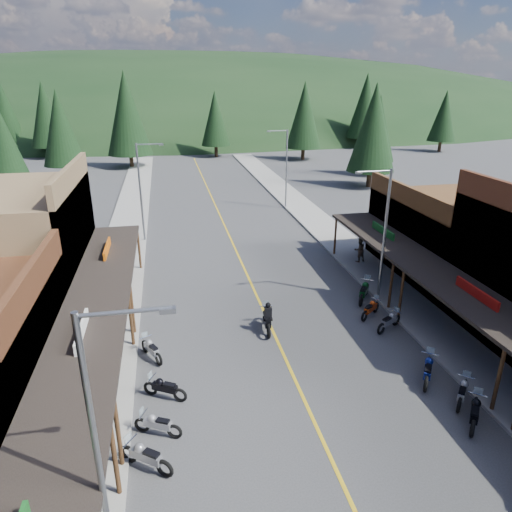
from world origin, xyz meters
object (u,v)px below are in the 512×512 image
bike_east_8 (428,369)px  bike_east_11 (364,290)px  streetlight_2 (383,231)px  bike_east_7 (463,391)px  bike_west_7 (158,423)px  bike_east_10 (371,308)px  bike_west_9 (151,348)px  streetlight_1 (142,188)px  shop_west_3 (13,251)px  pine_10 (60,128)px  pine_7 (5,113)px  pedestrian_east_b (359,250)px  pine_6 (444,116)px  bike_east_9 (389,320)px  pine_1 (46,114)px  rider_on_bike (267,318)px  pine_3 (215,118)px  bike_west_6 (146,455)px  pine_11 (373,128)px  bike_east_6 (475,411)px  pine_8 (4,145)px  shop_east_3 (451,237)px  pine_2 (127,113)px  bike_west_8 (165,387)px  streetlight_3 (285,165)px  streetlight_0 (102,445)px  pine_5 (366,106)px  pine_4 (304,115)px

bike_east_8 → bike_east_11: 8.03m
streetlight_2 → bike_east_7: (-0.61, -9.44, -3.90)m
bike_west_7 → bike_east_10: bike_east_10 is taller
bike_west_9 → streetlight_1: bearing=64.7°
shop_west_3 → bike_east_10: 20.41m
pine_10 → bike_west_7: 52.67m
shop_west_3 → pine_10: bearing=96.2°
shop_west_3 → bike_east_11: 20.47m
pine_7 → pedestrian_east_b: pine_7 is taller
pine_6 → bike_west_7: size_ratio=5.85×
bike_east_9 → pine_1: bearing=174.8°
rider_on_bike → pine_3: bearing=92.3°
bike_west_6 → rider_on_bike: 10.33m
bike_east_10 → pedestrian_east_b: pedestrian_east_b is taller
pine_11 → bike_west_7: 47.25m
bike_east_6 → bike_east_8: bearing=135.2°
pine_6 → pine_8: 72.11m
bike_west_9 → pine_10: bearing=76.9°
shop_east_3 → bike_west_9: 21.30m
bike_west_6 → streetlight_1: bearing=37.7°
shop_west_3 → pine_2: pine_2 is taller
pine_11 → bike_west_8: bearing=-124.9°
streetlight_3 → pine_7: size_ratio=0.64×
pine_1 → pine_8: bearing=-86.2°
streetlight_2 → pine_7: (-38.95, 68.00, 2.78)m
streetlight_0 → pine_1: (-17.05, 76.00, 2.78)m
pine_3 → bike_east_8: size_ratio=4.98×
pine_10 → rider_on_bike: bearing=-68.1°
bike_west_7 → shop_east_3: bearing=-32.3°
pine_2 → pine_10: bearing=-135.0°
bike_west_7 → bike_west_9: 5.24m
shop_east_3 → bike_east_9: size_ratio=5.56×
pine_6 → bike_east_8: bearing=-122.3°
pine_10 → bike_east_7: size_ratio=5.93×
pine_2 → pine_3: 16.19m
pine_8 → streetlight_0: bearing=-71.9°
pine_2 → pine_7: pine_2 is taller
streetlight_0 → bike_east_8: 14.59m
shop_east_3 → bike_east_10: shop_east_3 is taller
shop_east_3 → pine_5: 64.22m
pine_4 → bike_east_9: size_ratio=6.38×
bike_west_6 → bike_east_11: bike_east_11 is taller
shop_east_3 → pine_2: pine_2 is taller
bike_east_7 → bike_east_10: 7.63m
bike_east_10 → streetlight_1: bearing=-179.9°
pine_6 → bike_west_9: bearing=-131.2°
pine_1 → pine_8: pine_1 is taller
streetlight_2 → pine_2: size_ratio=0.57×
shop_west_3 → bike_west_9: size_ratio=5.56×
pine_3 → pine_2: bearing=-150.3°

